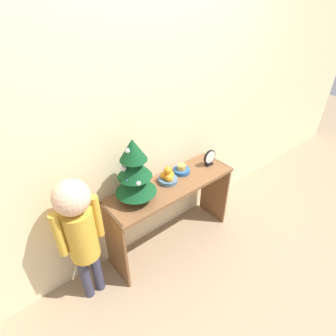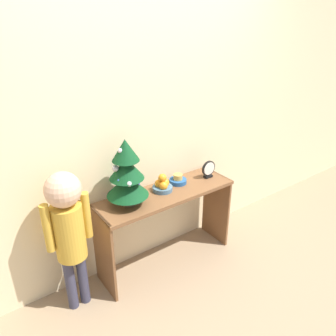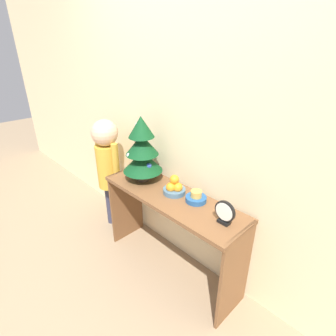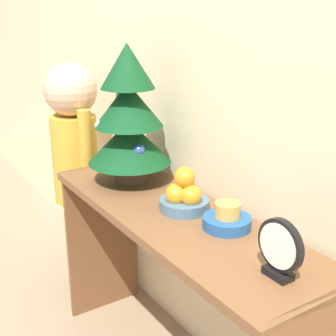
% 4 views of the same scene
% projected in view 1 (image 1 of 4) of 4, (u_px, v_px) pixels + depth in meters
% --- Properties ---
extents(ground_plane, '(12.00, 12.00, 0.00)m').
position_uv_depth(ground_plane, '(184.00, 251.00, 2.49)').
color(ground_plane, '#997F60').
extents(back_wall, '(7.00, 0.05, 2.50)m').
position_uv_depth(back_wall, '(153.00, 114.00, 2.07)').
color(back_wall, beige).
rests_on(back_wall, ground_plane).
extents(console_table, '(1.19, 0.37, 0.70)m').
position_uv_depth(console_table, '(171.00, 198.00, 2.31)').
color(console_table, brown).
rests_on(console_table, ground_plane).
extents(mini_tree, '(0.32, 0.32, 0.52)m').
position_uv_depth(mini_tree, '(135.00, 172.00, 1.91)').
color(mini_tree, '#4C3828').
rests_on(mini_tree, console_table).
extents(fruit_bowl, '(0.17, 0.17, 0.15)m').
position_uv_depth(fruit_bowl, '(168.00, 177.00, 2.22)').
color(fruit_bowl, '#476B84').
rests_on(fruit_bowl, console_table).
extents(singing_bowl, '(0.15, 0.15, 0.08)m').
position_uv_depth(singing_bowl, '(181.00, 170.00, 2.35)').
color(singing_bowl, '#235189').
rests_on(singing_bowl, console_table).
extents(desk_clock, '(0.14, 0.04, 0.16)m').
position_uv_depth(desk_clock, '(210.00, 158.00, 2.43)').
color(desk_clock, black).
rests_on(desk_clock, console_table).
extents(child_figure, '(0.33, 0.24, 1.11)m').
position_uv_depth(child_figure, '(79.00, 228.00, 1.76)').
color(child_figure, '#38384C').
rests_on(child_figure, ground_plane).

